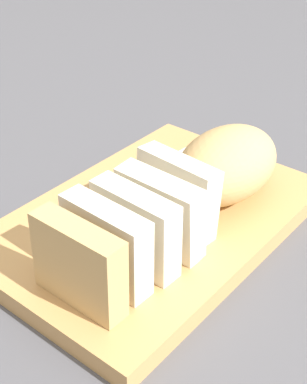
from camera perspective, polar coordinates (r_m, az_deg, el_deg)
name	(u,v)px	position (r m, az deg, el deg)	size (l,w,h in m)	color
ground_plane	(154,229)	(0.68, 0.00, -3.77)	(3.00, 3.00, 0.00)	#4C4C51
cutting_board	(154,222)	(0.67, 0.00, -2.98)	(0.39, 0.26, 0.02)	tan
bread_loaf	(187,191)	(0.63, 3.35, 0.07)	(0.33, 0.11, 0.09)	tan
bread_knife	(128,181)	(0.71, -2.59, 1.15)	(0.23, 0.03, 0.02)	silver
crumb_near_knife	(141,209)	(0.66, -1.26, -1.73)	(0.01, 0.01, 0.01)	tan
crumb_near_loaf	(144,222)	(0.65, -0.97, -2.99)	(0.00, 0.00, 0.00)	tan
crumb_stray_left	(124,203)	(0.68, -2.94, -1.08)	(0.01, 0.01, 0.01)	tan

